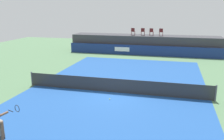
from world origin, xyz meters
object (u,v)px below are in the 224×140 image
Objects in this scene: spectator_chair_left at (143,31)px; tennis_player at (0,133)px; net_post_far at (216,93)px; net_post_near at (32,79)px; tennis_ball at (110,99)px; spectator_chair_right at (161,32)px; spectator_chair_far_left at (133,31)px; spectator_chair_center at (151,32)px.

tennis_player is at bearing -95.57° from spectator_chair_left.
tennis_player is (-8.66, -8.02, 0.46)m from net_post_far.
tennis_ball is at bearing -12.48° from net_post_near.
spectator_chair_right is 16.78m from tennis_ball.
tennis_player reaches higher than net_post_far.
spectator_chair_right is 13.06× the size of tennis_ball.
spectator_chair_far_left is 2.24m from spectator_chair_center.
spectator_chair_far_left and spectator_chair_center have the same top height.
net_post_near is (-8.19, -15.08, -2.19)m from spectator_chair_right.
spectator_chair_far_left is at bearing 72.14° from net_post_near.
spectator_chair_center and spectator_chair_right have the same top height.
net_post_near is (-6.00, -15.11, -2.19)m from spectator_chair_left.
net_post_near is at bearing 115.00° from tennis_player.
net_post_near is at bearing 180.00° from net_post_far.
spectator_chair_far_left is at bearing 87.32° from tennis_player.
spectator_chair_center reaches higher than tennis_player.
spectator_chair_left and spectator_chair_right have the same top height.
net_post_far is at bearing 42.80° from tennis_player.
spectator_chair_center is 16.10m from net_post_far.
spectator_chair_right is (2.20, -0.03, 0.00)m from spectator_chair_left.
tennis_player is (-4.46, -23.10, -1.73)m from spectator_chair_right.
net_post_near and net_post_far have the same top height.
tennis_player is (-2.26, -23.13, -1.73)m from spectator_chair_left.
spectator_chair_left is 0.89× the size of net_post_far.
spectator_chair_left is 23.30m from tennis_player.
spectator_chair_center is at bearing 86.94° from tennis_ball.
spectator_chair_far_left is 13.06× the size of tennis_ball.
spectator_chair_far_left and spectator_chair_right have the same top height.
net_post_near is 12.40m from net_post_far.
net_post_far reaches higher than tennis_ball.
spectator_chair_left is at bearing 84.43° from tennis_player.
spectator_chair_far_left is 1.19m from spectator_chair_left.
net_post_near is 1.00× the size of net_post_far.
tennis_ball is (1.36, -16.31, -2.66)m from spectator_chair_far_left.
spectator_chair_far_left and spectator_chair_left have the same top height.
spectator_chair_far_left reaches higher than tennis_ball.
spectator_chair_right is at bearing 105.58° from net_post_far.
tennis_ball is (-2.02, -16.45, -2.66)m from spectator_chair_right.
tennis_player is 7.14m from tennis_ball.
spectator_chair_right reaches higher than tennis_ball.
net_post_far is at bearing -63.09° from spectator_chair_far_left.
tennis_player is at bearing -92.68° from spectator_chair_far_left.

